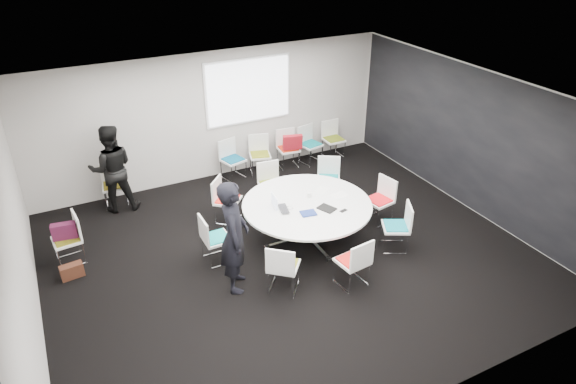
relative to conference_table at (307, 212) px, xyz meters
name	(u,v)px	position (x,y,z in m)	size (l,w,h in m)	color
room_shell	(293,183)	(-0.43, -0.30, 0.85)	(8.08, 7.08, 2.88)	black
conference_table	(307,212)	(0.00, 0.00, 0.00)	(2.31, 2.31, 0.73)	silver
projection_screen	(249,91)	(0.27, 3.16, 1.30)	(1.90, 0.03, 1.35)	white
chair_ring_a	(378,208)	(1.53, -0.10, -0.27)	(0.52, 0.53, 0.88)	silver
chair_ring_b	(328,187)	(1.11, 1.10, -0.27)	(0.63, 0.62, 0.88)	silver
chair_ring_c	(271,192)	(-0.04, 1.42, -0.27)	(0.50, 0.49, 0.88)	silver
chair_ring_d	(227,208)	(-1.06, 1.23, -0.27)	(0.64, 0.64, 0.88)	silver
chair_ring_e	(216,247)	(-1.70, 0.10, -0.27)	(0.45, 0.46, 0.88)	silver
chair_ring_f	(283,275)	(-1.03, -1.11, -0.27)	(0.64, 0.64, 0.88)	silver
chair_ring_g	(352,270)	(0.01, -1.50, -0.27)	(0.51, 0.50, 0.88)	silver
chair_ring_h	(395,235)	(1.25, -0.99, -0.27)	(0.61, 0.61, 0.88)	silver
chair_back_a	(233,167)	(-0.30, 2.86, -0.27)	(0.56, 0.55, 0.88)	silver
chair_back_b	(260,162)	(0.35, 2.82, -0.27)	(0.57, 0.56, 0.88)	silver
chair_back_c	(288,156)	(1.07, 2.84, -0.27)	(0.50, 0.49, 0.88)	silver
chair_back_d	(310,151)	(1.65, 2.82, -0.27)	(0.55, 0.54, 0.88)	silver
chair_back_e	(333,146)	(2.30, 2.83, -0.27)	(0.46, 0.45, 0.88)	silver
chair_spare_left	(70,248)	(-3.94, 1.21, -0.27)	(0.49, 0.50, 0.88)	silver
chair_person_back	(116,193)	(-2.87, 2.83, -0.27)	(0.52, 0.51, 0.88)	silver
person_main	(234,237)	(-1.65, -0.69, 0.39)	(0.69, 0.45, 1.88)	black
person_back	(112,169)	(-2.88, 2.66, 0.34)	(0.87, 0.68, 1.79)	black
laptop	(286,209)	(-0.42, -0.01, 0.19)	(0.35, 0.23, 0.03)	#333338
laptop_lid	(274,201)	(-0.58, 0.13, 0.31)	(0.30, 0.02, 0.22)	silver
notebook_black	(327,208)	(0.22, -0.32, 0.19)	(0.22, 0.30, 0.02)	black
tablet_folio	(308,213)	(-0.15, -0.32, 0.19)	(0.26, 0.20, 0.03)	navy
papers_right	(322,190)	(0.48, 0.30, 0.18)	(0.30, 0.21, 0.00)	white
papers_front	(339,195)	(0.68, 0.00, 0.18)	(0.30, 0.21, 0.00)	white
cup	(309,195)	(0.15, 0.20, 0.22)	(0.08, 0.08, 0.09)	white
phone	(343,211)	(0.44, -0.51, 0.18)	(0.14, 0.07, 0.01)	black
maroon_bag	(64,231)	(-3.95, 1.21, 0.07)	(0.40, 0.14, 0.28)	#4A132F
brown_bag	(72,271)	(-3.98, 0.74, -0.43)	(0.36, 0.16, 0.24)	#412014
red_jacket	(293,142)	(1.07, 2.61, 0.15)	(0.44, 0.10, 0.35)	maroon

